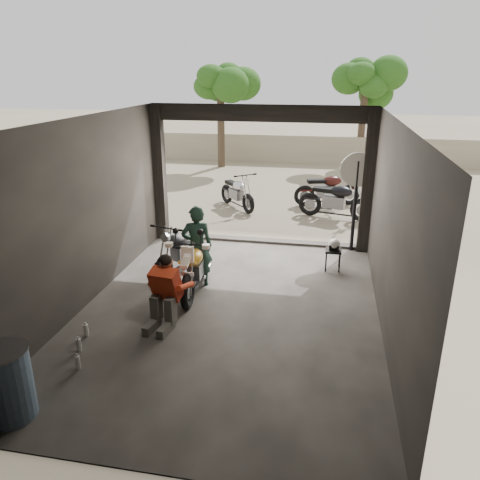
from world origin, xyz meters
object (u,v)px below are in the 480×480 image
at_px(outside_bike_a, 237,190).
at_px(helmet, 334,244).
at_px(rider, 197,247).
at_px(sign_post, 356,187).
at_px(oil_drum, 7,385).
at_px(left_bike, 180,246).
at_px(mechanic, 163,295).
at_px(outside_bike_c, 336,197).
at_px(stool, 333,253).
at_px(outside_bike_b, 328,186).
at_px(main_bike, 196,263).

relative_size(outside_bike_a, helmet, 6.67).
relative_size(outside_bike_a, rider, 1.04).
bearing_deg(sign_post, oil_drum, -139.28).
distance_m(outside_bike_a, rider, 5.40).
relative_size(left_bike, sign_post, 0.71).
bearing_deg(mechanic, outside_bike_c, 75.66).
relative_size(left_bike, stool, 3.54).
relative_size(outside_bike_b, outside_bike_c, 0.96).
bearing_deg(outside_bike_a, mechanic, -129.01).
relative_size(oil_drum, sign_post, 0.40).
height_order(main_bike, outside_bike_c, outside_bike_c).
distance_m(helmet, sign_post, 1.55).
bearing_deg(outside_bike_a, rider, -127.39).
height_order(outside_bike_b, stool, outside_bike_b).
bearing_deg(mechanic, left_bike, 108.94).
height_order(outside_bike_a, oil_drum, outside_bike_a).
height_order(main_bike, oil_drum, main_bike).
xyz_separation_m(outside_bike_a, outside_bike_c, (2.88, -0.53, 0.07)).
relative_size(left_bike, outside_bike_c, 0.87).
relative_size(outside_bike_b, stool, 3.92).
relative_size(rider, mechanic, 1.38).
distance_m(outside_bike_c, rider, 5.51).
bearing_deg(outside_bike_b, rider, 143.08).
bearing_deg(stool, oil_drum, -125.90).
distance_m(outside_bike_a, helmet, 5.01).
xyz_separation_m(left_bike, mechanic, (0.42, -2.24, 0.03)).
bearing_deg(left_bike, outside_bike_b, 76.49).
relative_size(outside_bike_a, mechanic, 1.43).
relative_size(main_bike, helmet, 7.07).
bearing_deg(outside_bike_c, stool, -166.56).
xyz_separation_m(main_bike, outside_bike_a, (-0.34, 5.66, -0.02)).
bearing_deg(left_bike, stool, 24.58).
distance_m(outside_bike_a, stool, 5.04).
relative_size(outside_bike_c, mechanic, 1.60).
bearing_deg(main_bike, outside_bike_b, 67.62).
xyz_separation_m(main_bike, mechanic, (-0.15, -1.35, -0.01)).
bearing_deg(outside_bike_b, mechanic, 146.34).
distance_m(outside_bike_c, sign_post, 2.63).
height_order(rider, mechanic, rider).
bearing_deg(helmet, outside_bike_b, 81.67).
xyz_separation_m(main_bike, oil_drum, (-1.24, -3.66, -0.13)).
distance_m(left_bike, outside_bike_c, 5.26).
height_order(rider, stool, rider).
xyz_separation_m(outside_bike_a, helmet, (2.83, -4.14, 0.01)).
relative_size(main_bike, stool, 3.85).
bearing_deg(rider, main_bike, 83.58).
distance_m(main_bike, left_bike, 1.07).
bearing_deg(outside_bike_a, stool, -96.42).
bearing_deg(outside_bike_b, oil_drum, 144.50).
xyz_separation_m(outside_bike_b, rider, (-2.33, -6.21, 0.19)).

